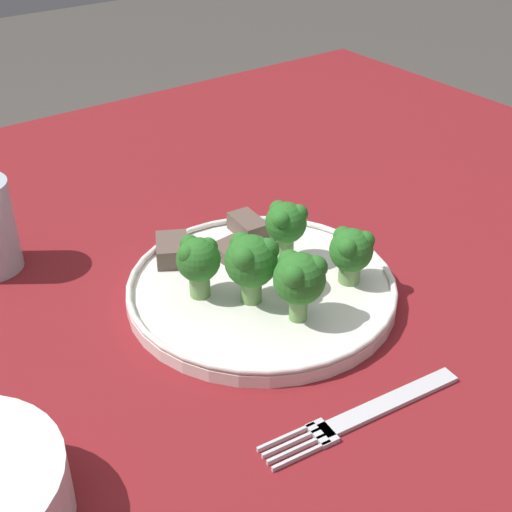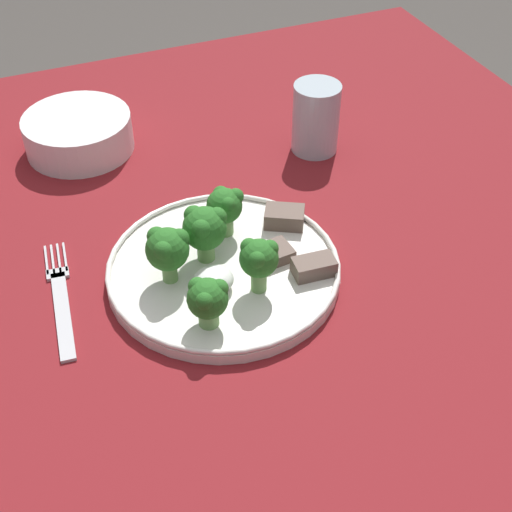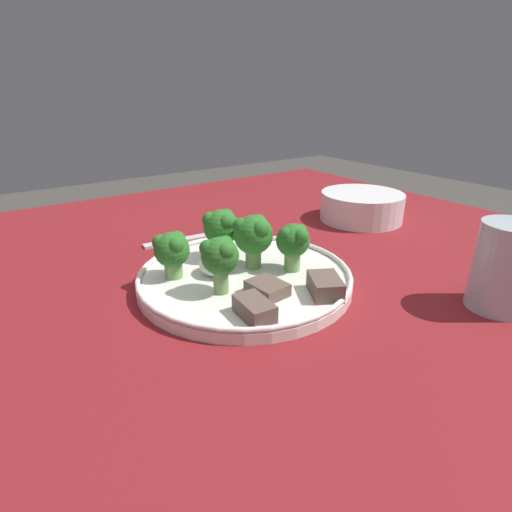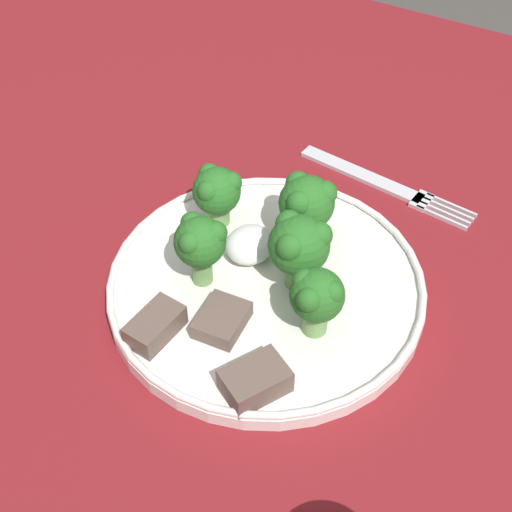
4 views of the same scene
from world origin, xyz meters
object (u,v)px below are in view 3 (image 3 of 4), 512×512
object	(u,v)px
fork	(200,237)
cream_bowl	(361,207)
dinner_plate	(245,277)
drinking_glass	(504,272)

from	to	relation	value
fork	cream_bowl	distance (m)	0.29
dinner_plate	drinking_glass	size ratio (longest dim) A/B	2.69
fork	drinking_glass	bearing A→B (deg)	23.16
drinking_glass	dinner_plate	bearing A→B (deg)	-136.82
dinner_plate	cream_bowl	xyz separation A→B (m)	(-0.09, 0.30, 0.01)
fork	cream_bowl	bearing A→B (deg)	73.82
fork	drinking_glass	distance (m)	0.40
dinner_plate	fork	distance (m)	0.17
dinner_plate	cream_bowl	size ratio (longest dim) A/B	1.77
dinner_plate	fork	world-z (taller)	dinner_plate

